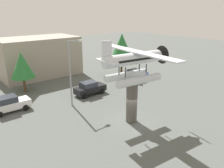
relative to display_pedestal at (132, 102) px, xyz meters
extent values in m
plane|color=#515651|center=(0.00, 0.00, -2.11)|extent=(140.00, 140.00, 0.00)
cylinder|color=#4C4742|center=(0.00, 0.00, 0.00)|extent=(1.10, 1.10, 4.22)
cylinder|color=silver|center=(-0.13, -0.99, 2.46)|extent=(4.85, 1.31, 0.70)
cylinder|color=#333338|center=(1.13, -0.65, 3.26)|extent=(0.11, 0.11, 0.90)
cylinder|color=#333338|center=(-1.25, -0.34, 3.26)|extent=(0.11, 0.11, 0.90)
cylinder|color=silver|center=(0.13, 0.99, 2.46)|extent=(4.85, 1.31, 0.70)
cylinder|color=#333338|center=(1.25, 0.34, 3.26)|extent=(0.11, 0.11, 0.90)
cylinder|color=#333338|center=(-1.13, 0.65, 3.26)|extent=(0.11, 0.11, 0.90)
cylinder|color=silver|center=(0.00, 0.00, 4.26)|extent=(6.29, 1.88, 1.10)
cube|color=black|center=(0.20, -0.03, 4.26)|extent=(4.45, 1.68, 0.20)
cone|color=#262628|center=(3.22, -0.41, 4.26)|extent=(0.81, 0.96, 0.88)
cylinder|color=black|center=(3.62, -0.47, 4.26)|extent=(0.27, 1.79, 1.80)
cube|color=silver|center=(0.40, -0.05, 4.87)|extent=(2.42, 10.46, 0.12)
cube|color=silver|center=(-2.78, 0.36, 4.36)|extent=(1.05, 2.87, 0.10)
cube|color=silver|center=(-2.78, 0.36, 5.46)|extent=(0.91, 0.23, 1.30)
cube|color=white|center=(-8.56, 10.20, -1.39)|extent=(4.20, 1.70, 0.80)
cube|color=#2D333D|center=(-8.81, 10.20, -0.67)|extent=(2.00, 1.56, 0.64)
cylinder|color=black|center=(-7.21, 9.30, -1.79)|extent=(0.64, 0.22, 0.64)
cylinder|color=black|center=(-7.21, 11.10, -1.79)|extent=(0.64, 0.22, 0.64)
cylinder|color=black|center=(-9.91, 9.30, -1.79)|extent=(0.64, 0.22, 0.64)
cube|color=black|center=(1.13, 8.82, -1.39)|extent=(4.20, 1.70, 0.80)
cube|color=#2D333D|center=(0.88, 8.82, -0.67)|extent=(2.00, 1.56, 0.64)
cylinder|color=black|center=(2.48, 7.92, -1.79)|extent=(0.64, 0.22, 0.64)
cylinder|color=black|center=(2.48, 9.72, -1.79)|extent=(0.64, 0.22, 0.64)
cylinder|color=black|center=(-0.22, 7.92, -1.79)|extent=(0.64, 0.22, 0.64)
cylinder|color=black|center=(-0.22, 9.72, -1.79)|extent=(0.64, 0.22, 0.64)
cube|color=#2847B7|center=(10.27, 9.39, -1.39)|extent=(4.20, 1.70, 0.80)
cube|color=#2D333D|center=(10.02, 9.39, -0.67)|extent=(2.00, 1.56, 0.64)
cylinder|color=black|center=(11.62, 8.49, -1.79)|extent=(0.64, 0.22, 0.64)
cylinder|color=black|center=(11.62, 10.29, -1.79)|extent=(0.64, 0.22, 0.64)
cylinder|color=black|center=(8.92, 8.49, -1.79)|extent=(0.64, 0.22, 0.64)
cylinder|color=black|center=(8.92, 10.29, -1.79)|extent=(0.64, 0.22, 0.64)
cylinder|color=gray|center=(-2.57, 7.22, 1.66)|extent=(0.18, 0.18, 7.54)
cylinder|color=gray|center=(-1.77, 7.22, 5.33)|extent=(1.60, 0.12, 0.12)
cube|color=silver|center=(-1.07, 7.22, 5.28)|extent=(0.50, 0.28, 0.20)
cube|color=#9E9384|center=(-0.17, 22.00, 1.08)|extent=(12.56, 7.53, 6.38)
cylinder|color=brown|center=(-5.14, 15.34, -1.11)|extent=(0.36, 0.36, 2.01)
cone|color=#287033|center=(-5.14, 15.34, 1.61)|extent=(3.08, 3.08, 3.42)
cylinder|color=brown|center=(10.17, 12.63, -0.81)|extent=(0.36, 0.36, 2.59)
cone|color=#287033|center=(10.17, 12.63, 2.71)|extent=(4.02, 4.02, 4.46)
camera|label=1|loc=(-14.18, -13.90, 8.46)|focal=35.23mm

